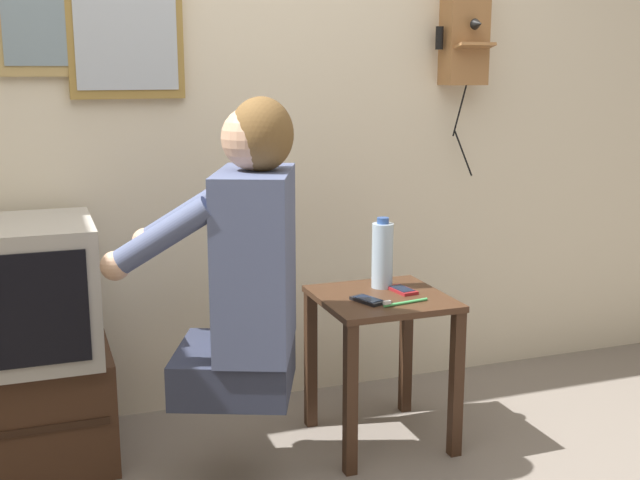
# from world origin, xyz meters

# --- Properties ---
(wall_back) EXTENTS (6.80, 0.05, 2.55)m
(wall_back) POSITION_xyz_m (0.00, 1.24, 1.27)
(wall_back) COLOR beige
(wall_back) RESTS_ON ground_plane
(side_table) EXTENTS (0.44, 0.45, 0.55)m
(side_table) POSITION_xyz_m (0.54, 0.69, 0.42)
(side_table) COLOR #422819
(side_table) RESTS_ON ground_plane
(person) EXTENTS (0.64, 0.57, 0.92)m
(person) POSITION_xyz_m (0.01, 0.55, 0.75)
(person) COLOR #2D3347
(person) RESTS_ON ground_plane
(tv_stand) EXTENTS (0.56, 0.43, 0.39)m
(tv_stand) POSITION_xyz_m (-0.67, 0.93, 0.20)
(tv_stand) COLOR #422819
(tv_stand) RESTS_ON ground_plane
(television) EXTENTS (0.44, 0.48, 0.45)m
(television) POSITION_xyz_m (-0.64, 0.91, 0.62)
(television) COLOR #ADA89E
(television) RESTS_ON tv_stand
(wall_phone_antique) EXTENTS (0.22, 0.18, 0.83)m
(wall_phone_antique) POSITION_xyz_m (1.09, 1.16, 1.48)
(wall_phone_antique) COLOR #9E6B3D
(framed_picture) EXTENTS (0.41, 0.03, 0.52)m
(framed_picture) POSITION_xyz_m (-0.48, 1.20, 1.56)
(framed_picture) COLOR tan
(wall_mirror) EXTENTS (0.40, 0.03, 0.64)m
(wall_mirror) POSITION_xyz_m (-0.25, 1.20, 1.54)
(wall_mirror) COLOR olive
(cell_phone_held) EXTENTS (0.10, 0.14, 0.01)m
(cell_phone_held) POSITION_xyz_m (0.46, 0.64, 0.55)
(cell_phone_held) COLOR black
(cell_phone_held) RESTS_ON side_table
(cell_phone_spare) EXTENTS (0.08, 0.13, 0.01)m
(cell_phone_spare) POSITION_xyz_m (0.62, 0.71, 0.55)
(cell_phone_spare) COLOR maroon
(cell_phone_spare) RESTS_ON side_table
(water_bottle) EXTENTS (0.08, 0.08, 0.26)m
(water_bottle) POSITION_xyz_m (0.58, 0.79, 0.67)
(water_bottle) COLOR #ADC6DB
(water_bottle) RESTS_ON side_table
(toothbrush) EXTENTS (0.18, 0.04, 0.02)m
(toothbrush) POSITION_xyz_m (0.56, 0.57, 0.55)
(toothbrush) COLOR #4CBF66
(toothbrush) RESTS_ON side_table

